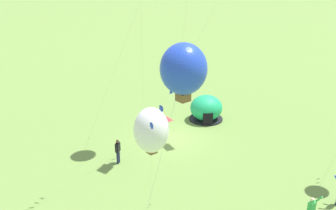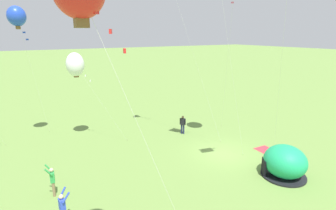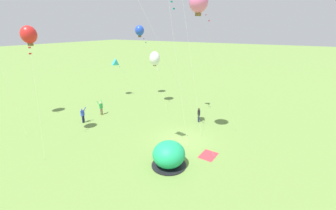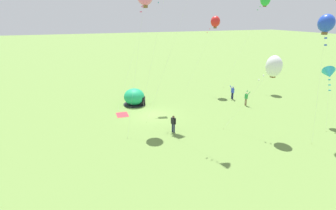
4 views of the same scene
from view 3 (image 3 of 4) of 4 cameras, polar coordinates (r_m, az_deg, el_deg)
The scene contains 11 objects.
ground_plane at distance 22.68m, azimuth 3.69°, elevation -8.87°, with size 300.00×300.00×0.00m, color olive.
popup_tent at distance 18.35m, azimuth 0.21°, elevation -12.52°, with size 2.81×2.81×2.10m.
picnic_blanket at distance 20.47m, azimuth 10.19°, elevation -12.47°, with size 1.70×1.30×0.01m, color #CC333D.
person_center_field at distance 26.69m, azimuth 7.82°, elevation -2.33°, with size 0.50×0.41×1.72m.
person_flying_kite at distance 28.04m, azimuth -20.83°, elevation -2.31°, with size 0.68×0.51×1.89m.
person_arms_raised at distance 29.83m, azimuth -16.66°, elevation -0.59°, with size 0.68×0.52×1.89m.
kite_white at distance 32.07m, azimuth -3.38°, elevation 11.69°, with size 2.99×4.03×7.50m.
kite_blue at distance 35.14m, azimuth -7.25°, elevation 18.25°, with size 2.65×2.11×10.98m.
kite_red at distance 23.37m, azimuth -31.88°, elevation 14.93°, with size 3.08×3.81×10.80m.
kite_cyan at distance 36.69m, azimuth -12.93°, elevation 10.22°, with size 2.98×2.41×6.09m.
kite_pink at distance 20.55m, azimuth 7.79°, elevation 24.58°, with size 4.88×4.07×13.56m.
Camera 3 is at (-17.97, -8.91, 10.58)m, focal length 24.00 mm.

